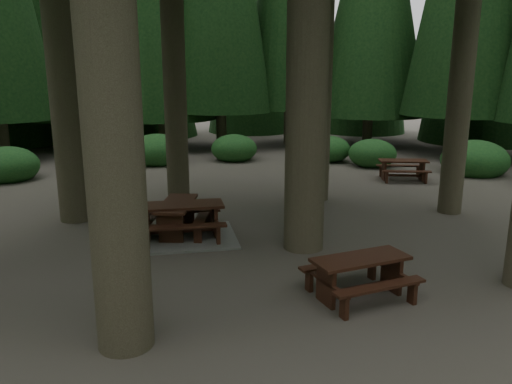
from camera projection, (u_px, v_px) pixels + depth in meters
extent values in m
plane|color=#4D463E|center=(269.00, 254.00, 10.35)|extent=(80.00, 80.00, 0.00)
cube|color=#381C11|center=(177.00, 204.00, 11.41)|extent=(1.13, 1.87, 0.06)
cube|color=#381C11|center=(152.00, 216.00, 11.51)|extent=(0.71, 1.76, 0.05)
cube|color=#381C11|center=(202.00, 216.00, 11.45)|extent=(0.71, 1.76, 0.05)
cube|color=#381C11|center=(171.00, 229.00, 10.82)|extent=(0.54, 0.22, 0.70)
cube|color=#381C11|center=(171.00, 227.00, 10.81)|extent=(1.38, 0.45, 0.06)
cube|color=#381C11|center=(183.00, 211.00, 12.18)|extent=(0.54, 0.22, 0.70)
cube|color=#381C11|center=(183.00, 209.00, 12.17)|extent=(1.38, 0.45, 0.06)
cube|color=#381C11|center=(178.00, 227.00, 11.54)|extent=(0.47, 1.43, 0.08)
cube|color=gray|center=(182.00, 237.00, 11.29)|extent=(2.45, 2.05, 0.05)
cube|color=#381C11|center=(181.00, 205.00, 11.12)|extent=(1.89, 0.79, 0.06)
cube|color=#381C11|center=(181.00, 211.00, 11.78)|extent=(1.87, 0.32, 0.05)
cube|color=#381C11|center=(183.00, 227.00, 10.60)|extent=(1.87, 0.32, 0.05)
cube|color=#381C11|center=(148.00, 224.00, 11.08)|extent=(0.10, 0.57, 0.75)
cube|color=#381C11|center=(148.00, 222.00, 11.06)|extent=(0.13, 1.50, 0.06)
cube|color=#381C11|center=(215.00, 221.00, 11.35)|extent=(0.10, 0.57, 0.75)
cube|color=#381C11|center=(215.00, 218.00, 11.33)|extent=(0.13, 1.50, 0.06)
cube|color=#381C11|center=(182.00, 230.00, 11.26)|extent=(1.56, 0.13, 0.08)
cube|color=#381C11|center=(403.00, 161.00, 17.24)|extent=(1.74, 1.06, 0.05)
cube|color=#381C11|center=(400.00, 166.00, 17.83)|extent=(1.62, 0.67, 0.05)
cube|color=#381C11|center=(407.00, 172.00, 16.78)|extent=(1.62, 0.67, 0.05)
cube|color=#381C11|center=(384.00, 171.00, 17.36)|extent=(0.21, 0.50, 0.65)
cube|color=#381C11|center=(384.00, 169.00, 17.35)|extent=(0.44, 1.28, 0.05)
cube|color=#381C11|center=(422.00, 171.00, 17.28)|extent=(0.21, 0.50, 0.65)
cube|color=#381C11|center=(422.00, 169.00, 17.27)|extent=(0.44, 1.28, 0.05)
cube|color=#381C11|center=(402.00, 175.00, 17.36)|extent=(1.32, 0.45, 0.07)
cube|color=#381C11|center=(361.00, 259.00, 8.21)|extent=(1.72, 0.92, 0.05)
cube|color=#381C11|center=(342.00, 263.00, 8.76)|extent=(1.64, 0.52, 0.05)
cube|color=#381C11|center=(380.00, 287.00, 7.79)|extent=(1.64, 0.52, 0.05)
cube|color=#381C11|center=(326.00, 285.00, 8.04)|extent=(0.16, 0.50, 0.65)
cube|color=#381C11|center=(326.00, 282.00, 8.03)|extent=(0.31, 1.30, 0.05)
cube|color=#381C11|center=(391.00, 273.00, 8.54)|extent=(0.16, 0.50, 0.65)
cube|color=#381C11|center=(392.00, 270.00, 8.53)|extent=(0.31, 1.30, 0.05)
cube|color=#381C11|center=(359.00, 288.00, 8.33)|extent=(1.35, 0.32, 0.07)
ellipsoid|color=#1C5122|center=(474.00, 163.00, 18.40)|extent=(2.42, 2.42, 1.49)
ellipsoid|color=#1C5122|center=(372.00, 156.00, 19.88)|extent=(1.90, 1.90, 1.17)
ellipsoid|color=#1C5122|center=(328.00, 152.00, 21.00)|extent=(1.84, 1.84, 1.13)
ellipsoid|color=#1C5122|center=(234.00, 151.00, 21.20)|extent=(1.95, 1.95, 1.20)
ellipsoid|color=#1C5122|center=(157.00, 154.00, 20.47)|extent=(2.31, 2.31, 1.42)
ellipsoid|color=#1C5122|center=(101.00, 158.00, 19.40)|extent=(1.93, 1.93, 1.19)
ellipsoid|color=#1C5122|center=(7.00, 169.00, 17.33)|extent=(2.15, 2.15, 1.32)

